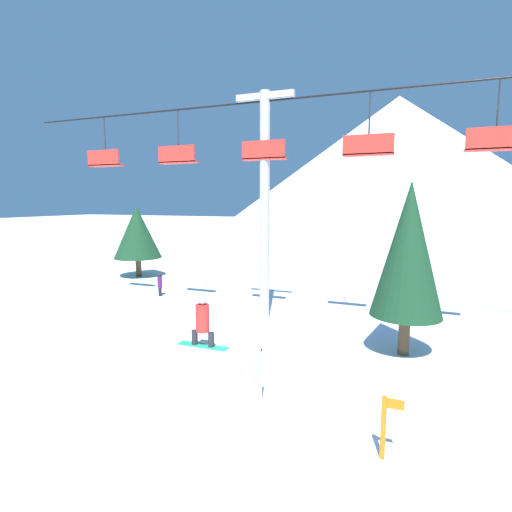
{
  "coord_description": "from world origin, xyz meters",
  "views": [
    {
      "loc": [
        3.35,
        -6.56,
        4.93
      ],
      "look_at": [
        -1.29,
        5.11,
        3.2
      ],
      "focal_mm": 28.0,
      "sensor_mm": 36.0,
      "label": 1
    }
  ],
  "objects_px": {
    "distant_skier": "(160,284)",
    "trail_marker": "(384,425)",
    "snowboarder": "(203,321)",
    "snow_ramp": "(177,396)",
    "pine_tree_near": "(408,250)"
  },
  "relations": [
    {
      "from": "snow_ramp",
      "to": "trail_marker",
      "type": "distance_m",
      "value": 4.33
    },
    {
      "from": "snowboarder",
      "to": "trail_marker",
      "type": "xyz_separation_m",
      "value": [
        4.33,
        -0.72,
        -1.35
      ]
    },
    {
      "from": "distant_skier",
      "to": "snowboarder",
      "type": "bearing_deg",
      "value": -49.68
    },
    {
      "from": "snow_ramp",
      "to": "pine_tree_near",
      "type": "height_order",
      "value": "pine_tree_near"
    },
    {
      "from": "snowboarder",
      "to": "trail_marker",
      "type": "bearing_deg",
      "value": -9.43
    },
    {
      "from": "snowboarder",
      "to": "snow_ramp",
      "type": "bearing_deg",
      "value": -88.7
    },
    {
      "from": "pine_tree_near",
      "to": "trail_marker",
      "type": "height_order",
      "value": "pine_tree_near"
    },
    {
      "from": "trail_marker",
      "to": "distant_skier",
      "type": "distance_m",
      "value": 15.3
    },
    {
      "from": "snow_ramp",
      "to": "trail_marker",
      "type": "xyz_separation_m",
      "value": [
        4.3,
        0.51,
        -0.02
      ]
    },
    {
      "from": "distant_skier",
      "to": "trail_marker",
      "type": "bearing_deg",
      "value": -39.01
    },
    {
      "from": "trail_marker",
      "to": "distant_skier",
      "type": "xyz_separation_m",
      "value": [
        -11.89,
        9.63,
        -0.02
      ]
    },
    {
      "from": "pine_tree_near",
      "to": "snow_ramp",
      "type": "bearing_deg",
      "value": -125.44
    },
    {
      "from": "snow_ramp",
      "to": "pine_tree_near",
      "type": "distance_m",
      "value": 8.22
    },
    {
      "from": "snow_ramp",
      "to": "distant_skier",
      "type": "height_order",
      "value": "snow_ramp"
    },
    {
      "from": "distant_skier",
      "to": "snow_ramp",
      "type": "bearing_deg",
      "value": -53.19
    }
  ]
}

